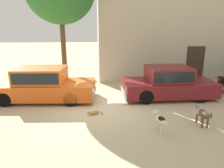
% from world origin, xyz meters
% --- Properties ---
extents(ground_plane, '(80.00, 80.00, 0.00)m').
position_xyz_m(ground_plane, '(0.00, 0.00, 0.00)').
color(ground_plane, '#CCB78E').
extents(parked_sedan_nearest, '(4.73, 2.08, 1.47)m').
position_xyz_m(parked_sedan_nearest, '(-2.47, 1.05, 0.72)').
color(parked_sedan_nearest, '#D15619').
rests_on(parked_sedan_nearest, ground_plane).
extents(parked_sedan_second, '(4.26, 1.83, 1.44)m').
position_xyz_m(parked_sedan_second, '(3.20, 0.96, 0.71)').
color(parked_sedan_second, maroon).
rests_on(parked_sedan_second, ground_plane).
extents(apartment_block, '(16.33, 6.12, 8.67)m').
position_xyz_m(apartment_block, '(8.25, 6.79, 4.33)').
color(apartment_block, '#BCB299').
rests_on(apartment_block, ground_plane).
extents(stray_dog_spotted, '(0.24, 0.99, 0.64)m').
position_xyz_m(stray_dog_spotted, '(3.36, -1.96, 0.41)').
color(stray_dog_spotted, brown).
rests_on(stray_dog_spotted, ground_plane).
extents(stray_dog_tan, '(0.32, 0.94, 0.63)m').
position_xyz_m(stray_dog_tan, '(1.82, -2.21, 0.41)').
color(stray_dog_tan, beige).
rests_on(stray_dog_tan, ground_plane).
extents(stray_cat, '(0.60, 0.31, 0.16)m').
position_xyz_m(stray_cat, '(-0.21, -0.78, 0.08)').
color(stray_cat, '#B77F3D').
rests_on(stray_cat, ground_plane).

